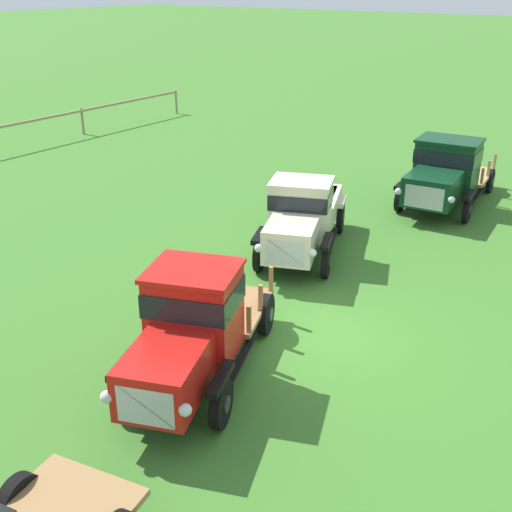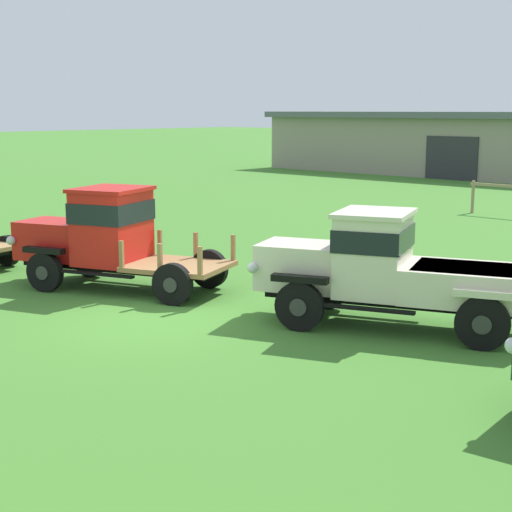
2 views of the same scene
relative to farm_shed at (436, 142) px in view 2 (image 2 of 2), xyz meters
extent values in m
plane|color=#3D7528|center=(14.19, -33.85, -1.89)|extent=(240.00, 240.00, 0.00)
cube|color=gray|center=(0.00, 0.00, -0.20)|extent=(20.83, 7.19, 3.38)
cube|color=#565B60|center=(0.00, 0.00, 1.67)|extent=(21.43, 7.99, 0.36)
cube|color=#2D2D33|center=(3.12, -3.63, -0.69)|extent=(3.20, 0.08, 2.40)
cylinder|color=#997F60|center=(11.04, -15.88, -1.28)|extent=(0.12, 0.12, 1.23)
cylinder|color=black|center=(7.63, -33.20, -1.51)|extent=(0.79, 0.33, 0.77)
cylinder|color=#2D2D2D|center=(7.61, -33.09, -1.51)|extent=(0.27, 0.08, 0.27)
cylinder|color=black|center=(10.81, -34.09, -1.47)|extent=(0.85, 0.47, 0.85)
cylinder|color=#2D2D2D|center=(10.85, -34.19, -1.47)|extent=(0.29, 0.13, 0.30)
cylinder|color=black|center=(10.22, -32.54, -1.47)|extent=(0.85, 0.47, 0.85)
cylinder|color=#2D2D2D|center=(10.18, -32.44, -1.47)|extent=(0.29, 0.13, 0.30)
cylinder|color=black|center=(13.69, -32.99, -1.47)|extent=(0.85, 0.47, 0.85)
cylinder|color=#2D2D2D|center=(13.73, -33.09, -1.47)|extent=(0.29, 0.13, 0.30)
cylinder|color=black|center=(13.10, -31.43, -1.47)|extent=(0.85, 0.47, 0.85)
cylinder|color=#2D2D2D|center=(13.06, -31.34, -1.47)|extent=(0.29, 0.13, 0.30)
cube|color=black|center=(11.79, -32.83, -1.39)|extent=(4.48, 2.44, 0.12)
cube|color=red|center=(10.29, -33.40, -0.90)|extent=(1.93, 1.67, 0.85)
cube|color=silver|center=(9.56, -33.68, -0.95)|extent=(0.38, 0.88, 0.63)
sphere|color=silver|center=(9.77, -34.26, -0.88)|extent=(0.20, 0.20, 0.20)
sphere|color=silver|center=(9.33, -33.10, -0.88)|extent=(0.20, 0.20, 0.20)
cube|color=black|center=(10.81, -34.09, -0.99)|extent=(0.98, 0.53, 0.12)
cube|color=black|center=(10.22, -32.54, -0.99)|extent=(0.98, 0.53, 0.12)
cube|color=red|center=(11.62, -32.89, -0.55)|extent=(1.67, 1.81, 1.56)
cube|color=black|center=(11.62, -32.89, -0.20)|extent=(1.73, 1.86, 0.44)
cube|color=red|center=(11.62, -32.89, 0.27)|extent=(1.81, 1.91, 0.08)
cube|color=black|center=(12.02, -33.61, -1.41)|extent=(1.66, 0.75, 0.05)
cube|color=black|center=(11.44, -32.09, -1.41)|extent=(1.66, 0.75, 0.05)
cube|color=olive|center=(13.12, -32.32, -1.28)|extent=(2.44, 2.26, 0.10)
cube|color=olive|center=(12.57, -33.37, -0.95)|extent=(0.10, 0.10, 0.55)
cube|color=olive|center=(12.00, -31.90, -0.95)|extent=(0.10, 0.10, 0.55)
cube|color=olive|center=(13.40, -33.06, -0.95)|extent=(0.10, 0.10, 0.55)
cube|color=olive|center=(12.83, -31.58, -0.95)|extent=(0.10, 0.10, 0.55)
cube|color=olive|center=(14.23, -32.74, -0.95)|extent=(0.10, 0.10, 0.55)
cube|color=olive|center=(13.67, -31.26, -0.95)|extent=(0.10, 0.10, 0.55)
cylinder|color=black|center=(16.72, -32.67, -1.45)|extent=(0.88, 0.47, 0.88)
cylinder|color=#2D2D2D|center=(16.76, -32.75, -1.45)|extent=(0.30, 0.14, 0.31)
cylinder|color=black|center=(16.10, -31.12, -1.45)|extent=(0.88, 0.47, 0.88)
cylinder|color=#2D2D2D|center=(16.06, -31.04, -1.45)|extent=(0.30, 0.14, 0.31)
cylinder|color=black|center=(19.60, -31.50, -1.45)|extent=(0.88, 0.47, 0.88)
cylinder|color=#2D2D2D|center=(19.63, -31.59, -1.45)|extent=(0.30, 0.14, 0.31)
cylinder|color=black|center=(18.97, -29.96, -1.45)|extent=(0.88, 0.47, 0.88)
cylinder|color=#2D2D2D|center=(18.94, -29.88, -1.45)|extent=(0.30, 0.14, 0.31)
cube|color=black|center=(17.75, -31.35, -1.37)|extent=(4.48, 2.53, 0.12)
cube|color=beige|center=(16.20, -31.98, -0.89)|extent=(1.85, 1.65, 0.83)
cube|color=silver|center=(15.52, -32.26, -0.93)|extent=(0.40, 0.87, 0.62)
sphere|color=silver|center=(15.75, -32.84, -0.87)|extent=(0.20, 0.20, 0.20)
sphere|color=silver|center=(15.28, -31.68, -0.87)|extent=(0.20, 0.20, 0.20)
cube|color=black|center=(16.72, -32.67, -0.96)|extent=(1.02, 0.57, 0.12)
cube|color=black|center=(16.10, -31.12, -0.96)|extent=(1.02, 0.57, 0.12)
cube|color=beige|center=(17.43, -31.48, -0.60)|extent=(1.61, 1.79, 1.41)
cube|color=black|center=(17.43, -31.48, -0.28)|extent=(1.66, 1.84, 0.40)
cube|color=beige|center=(17.43, -31.48, 0.15)|extent=(1.74, 1.89, 0.08)
cube|color=black|center=(17.84, -32.20, -1.39)|extent=(1.53, 0.73, 0.05)
cube|color=black|center=(17.23, -30.68, -1.39)|extent=(1.53, 0.73, 0.05)
cube|color=beige|center=(18.98, -30.85, -1.01)|extent=(2.61, 2.25, 0.60)
cube|color=black|center=(18.98, -30.85, -0.73)|extent=(2.20, 1.90, 0.06)
cube|color=beige|center=(19.60, -31.50, -0.96)|extent=(0.98, 0.55, 0.12)
cube|color=beige|center=(18.97, -29.96, -0.96)|extent=(0.98, 0.55, 0.12)
camera|label=1|loc=(4.17, -39.50, 4.87)|focal=45.00mm
camera|label=2|loc=(25.34, -42.87, 1.93)|focal=55.00mm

